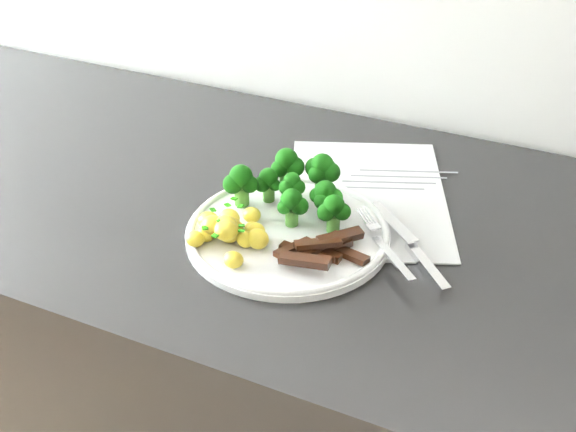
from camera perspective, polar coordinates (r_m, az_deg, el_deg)
recipe_paper at (r=0.96m, az=6.26°, el=1.65°), size 0.30×0.34×0.00m
plate at (r=0.88m, az=0.00°, el=-1.24°), size 0.25×0.25×0.01m
broccoli at (r=0.90m, az=0.60°, el=2.53°), size 0.17×0.11×0.07m
potatoes at (r=0.85m, az=-4.66°, el=-1.05°), size 0.10×0.11×0.04m
beef_strips at (r=0.83m, az=2.56°, el=-2.61°), size 0.10×0.10×0.03m
fork at (r=0.84m, az=7.72°, el=-2.41°), size 0.11×0.12×0.01m
knife at (r=0.85m, az=10.13°, el=-2.92°), size 0.14×0.14×0.02m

